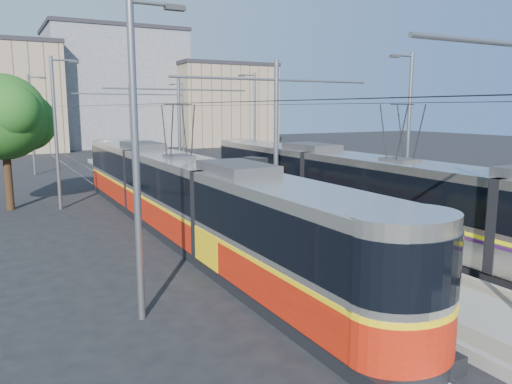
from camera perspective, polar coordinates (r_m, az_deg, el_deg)
ground at (r=15.60m, az=17.55°, el=-10.97°), size 160.00×160.00×0.00m
platform at (r=29.55m, az=-6.62°, el=-0.65°), size 4.00×50.00×0.30m
tactile_strip_left at (r=29.03m, az=-9.29°, el=-0.58°), size 0.70×50.00×0.01m
tactile_strip_right at (r=30.08m, az=-4.06°, el=-0.13°), size 0.70×50.00×0.01m
rails at (r=29.58m, az=-6.62°, el=-0.90°), size 8.71×70.00×0.03m
track_arrow at (r=11.32m, az=15.50°, el=-18.98°), size 1.20×5.00×0.01m
tram_left at (r=21.53m, az=-8.68°, el=-0.29°), size 2.43×28.00×5.50m
tram_right at (r=20.67m, az=15.93°, el=-0.55°), size 2.43×30.60×5.50m
catenary at (r=26.48m, az=-4.51°, el=7.73°), size 9.20×70.00×7.00m
street_lamps at (r=32.87m, az=-9.35°, el=7.39°), size 15.18×38.22×8.00m
shelter at (r=25.18m, az=-0.10°, el=1.15°), size 1.06×1.35×2.62m
tree at (r=29.40m, az=-26.35°, el=7.54°), size 4.91×4.54×7.13m
building_centre at (r=75.98m, az=-15.82°, el=11.33°), size 18.36×14.28×16.35m
building_right at (r=74.66m, az=-4.00°, el=9.93°), size 14.28×10.20×11.74m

